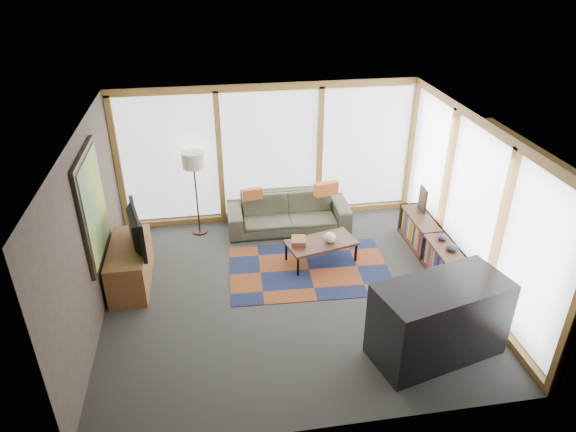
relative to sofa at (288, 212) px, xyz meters
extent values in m
plane|color=#2A2A28|center=(-0.25, -1.95, -0.32)|extent=(5.50, 5.50, 0.00)
cube|color=#3A2F2B|center=(-3.00, -1.95, 0.98)|extent=(0.04, 5.00, 2.60)
cube|color=#3A2F2B|center=(-0.25, -4.45, 0.98)|extent=(5.50, 0.04, 2.60)
cube|color=silver|center=(-0.25, -1.95, 2.28)|extent=(5.50, 5.00, 0.04)
cube|color=white|center=(-0.25, 0.52, 0.98)|extent=(5.30, 0.02, 2.35)
cube|color=white|center=(2.47, -1.95, 0.98)|extent=(0.02, 4.80, 2.35)
cube|color=black|center=(-2.97, -1.65, 1.23)|extent=(0.05, 1.35, 1.55)
cube|color=yellow|center=(-2.94, -1.65, 1.23)|extent=(0.02, 1.20, 1.40)
cube|color=brown|center=(0.12, -1.42, -0.32)|extent=(2.64, 1.76, 0.01)
imported|color=#383B2B|center=(0.00, 0.00, 0.00)|extent=(2.23, 0.91, 0.65)
cube|color=#BC5B26|center=(-0.65, 0.01, 0.42)|extent=(0.38, 0.16, 0.20)
cube|color=#BC5B26|center=(0.69, -0.04, 0.44)|extent=(0.45, 0.22, 0.24)
cube|color=brown|center=(-0.02, -1.19, 0.10)|extent=(0.26, 0.30, 0.09)
ellipsoid|color=beige|center=(0.49, -1.23, 0.14)|extent=(0.24, 0.24, 0.17)
ellipsoid|color=black|center=(2.22, -2.01, 0.26)|extent=(0.20, 0.20, 0.09)
ellipsoid|color=black|center=(2.21, -1.69, 0.25)|extent=(0.19, 0.19, 0.08)
cube|color=black|center=(2.27, -0.67, 0.42)|extent=(0.06, 0.32, 0.42)
cube|color=brown|center=(-2.68, -1.33, 0.01)|extent=(0.56, 1.33, 0.67)
imported|color=black|center=(-2.58, -1.37, 0.65)|extent=(0.38, 1.06, 0.61)
cube|color=black|center=(1.35, -3.51, 0.21)|extent=(1.81, 1.17, 1.06)
camera|label=1|loc=(-1.32, -8.19, 4.43)|focal=32.00mm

